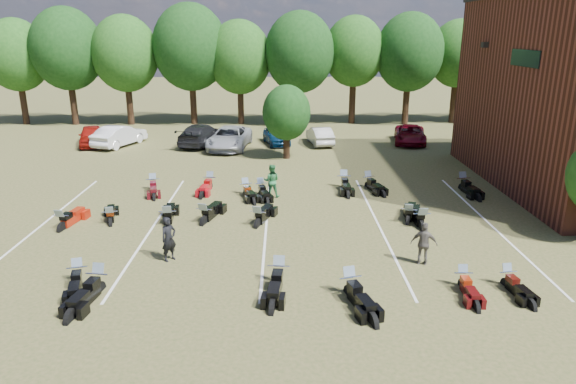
{
  "coord_description": "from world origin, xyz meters",
  "views": [
    {
      "loc": [
        -2.26,
        -18.43,
        8.25
      ],
      "look_at": [
        -2.02,
        4.0,
        1.2
      ],
      "focal_mm": 32.0,
      "sensor_mm": 36.0,
      "label": 1
    }
  ],
  "objects_px": {
    "car_4": "(276,136)",
    "motorcycle_14": "(154,190)",
    "motorcycle_0": "(79,283)",
    "car_0": "(92,136)",
    "motorcycle_3": "(279,284)",
    "person_green": "(272,181)",
    "person_black": "(169,239)",
    "person_grey": "(424,244)",
    "motorcycle_7": "(63,230)"
  },
  "relations": [
    {
      "from": "motorcycle_14",
      "to": "person_black",
      "type": "bearing_deg",
      "value": -87.36
    },
    {
      "from": "car_4",
      "to": "motorcycle_0",
      "type": "xyz_separation_m",
      "value": [
        -6.52,
        -22.6,
        -0.66
      ]
    },
    {
      "from": "car_0",
      "to": "person_green",
      "type": "distance_m",
      "value": 18.8
    },
    {
      "from": "car_4",
      "to": "motorcycle_7",
      "type": "distance_m",
      "value": 19.87
    },
    {
      "from": "car_0",
      "to": "person_black",
      "type": "relative_size",
      "value": 2.53
    },
    {
      "from": "car_4",
      "to": "motorcycle_7",
      "type": "relative_size",
      "value": 1.6
    },
    {
      "from": "motorcycle_7",
      "to": "motorcycle_0",
      "type": "bearing_deg",
      "value": 126.63
    },
    {
      "from": "car_4",
      "to": "motorcycle_14",
      "type": "xyz_separation_m",
      "value": [
        -6.54,
        -11.86,
        -0.66
      ]
    },
    {
      "from": "person_green",
      "to": "motorcycle_7",
      "type": "height_order",
      "value": "person_green"
    },
    {
      "from": "car_4",
      "to": "motorcycle_14",
      "type": "relative_size",
      "value": 1.69
    },
    {
      "from": "car_0",
      "to": "person_grey",
      "type": "distance_m",
      "value": 28.62
    },
    {
      "from": "car_4",
      "to": "person_black",
      "type": "xyz_separation_m",
      "value": [
        -3.78,
        -20.77,
        0.2
      ]
    },
    {
      "from": "person_black",
      "to": "person_grey",
      "type": "relative_size",
      "value": 1.05
    },
    {
      "from": "motorcycle_0",
      "to": "motorcycle_3",
      "type": "height_order",
      "value": "motorcycle_3"
    },
    {
      "from": "motorcycle_0",
      "to": "motorcycle_3",
      "type": "bearing_deg",
      "value": -16.36
    },
    {
      "from": "person_black",
      "to": "motorcycle_0",
      "type": "relative_size",
      "value": 0.78
    },
    {
      "from": "car_0",
      "to": "person_black",
      "type": "xyz_separation_m",
      "value": [
        10.12,
        -20.47,
        0.12
      ]
    },
    {
      "from": "motorcycle_3",
      "to": "motorcycle_14",
      "type": "xyz_separation_m",
      "value": [
        -6.87,
        10.87,
        0.0
      ]
    },
    {
      "from": "car_0",
      "to": "motorcycle_7",
      "type": "distance_m",
      "value": 18.02
    },
    {
      "from": "motorcycle_7",
      "to": "person_black",
      "type": "bearing_deg",
      "value": 158.77
    },
    {
      "from": "car_4",
      "to": "motorcycle_7",
      "type": "bearing_deg",
      "value": -130.91
    },
    {
      "from": "person_green",
      "to": "person_grey",
      "type": "bearing_deg",
      "value": 129.4
    },
    {
      "from": "motorcycle_14",
      "to": "motorcycle_7",
      "type": "bearing_deg",
      "value": -128.35
    },
    {
      "from": "car_4",
      "to": "motorcycle_3",
      "type": "bearing_deg",
      "value": -102.82
    },
    {
      "from": "car_0",
      "to": "motorcycle_7",
      "type": "relative_size",
      "value": 1.78
    },
    {
      "from": "car_4",
      "to": "person_green",
      "type": "xyz_separation_m",
      "value": [
        -0.1,
        -13.07,
        0.21
      ]
    },
    {
      "from": "motorcycle_3",
      "to": "motorcycle_14",
      "type": "distance_m",
      "value": 12.86
    },
    {
      "from": "person_green",
      "to": "motorcycle_3",
      "type": "bearing_deg",
      "value": 96.73
    },
    {
      "from": "motorcycle_7",
      "to": "car_4",
      "type": "bearing_deg",
      "value": -108.12
    },
    {
      "from": "person_black",
      "to": "motorcycle_0",
      "type": "bearing_deg",
      "value": 166.8
    },
    {
      "from": "car_0",
      "to": "car_4",
      "type": "distance_m",
      "value": 13.9
    },
    {
      "from": "person_black",
      "to": "car_0",
      "type": "bearing_deg",
      "value": 69.46
    },
    {
      "from": "person_grey",
      "to": "motorcycle_0",
      "type": "relative_size",
      "value": 0.74
    },
    {
      "from": "car_0",
      "to": "person_black",
      "type": "distance_m",
      "value": 22.83
    },
    {
      "from": "person_green",
      "to": "motorcycle_3",
      "type": "xyz_separation_m",
      "value": [
        0.43,
        -9.66,
        -0.87
      ]
    },
    {
      "from": "person_grey",
      "to": "motorcycle_0",
      "type": "bearing_deg",
      "value": 24.78
    },
    {
      "from": "car_0",
      "to": "motorcycle_3",
      "type": "height_order",
      "value": "car_0"
    },
    {
      "from": "car_0",
      "to": "car_4",
      "type": "height_order",
      "value": "car_0"
    },
    {
      "from": "person_grey",
      "to": "motorcycle_3",
      "type": "xyz_separation_m",
      "value": [
        -5.32,
        -1.51,
        -0.82
      ]
    },
    {
      "from": "car_0",
      "to": "motorcycle_14",
      "type": "distance_m",
      "value": 13.72
    },
    {
      "from": "car_4",
      "to": "motorcycle_0",
      "type": "relative_size",
      "value": 1.77
    },
    {
      "from": "person_black",
      "to": "person_green",
      "type": "bearing_deg",
      "value": 17.63
    },
    {
      "from": "person_green",
      "to": "person_grey",
      "type": "height_order",
      "value": "person_green"
    },
    {
      "from": "motorcycle_0",
      "to": "motorcycle_3",
      "type": "relative_size",
      "value": 0.89
    },
    {
      "from": "motorcycle_0",
      "to": "car_4",
      "type": "bearing_deg",
      "value": 58.57
    },
    {
      "from": "car_4",
      "to": "person_black",
      "type": "height_order",
      "value": "person_black"
    },
    {
      "from": "motorcycle_7",
      "to": "motorcycle_14",
      "type": "bearing_deg",
      "value": -104.65
    },
    {
      "from": "person_green",
      "to": "person_grey",
      "type": "distance_m",
      "value": 9.97
    },
    {
      "from": "motorcycle_0",
      "to": "car_0",
      "type": "bearing_deg",
      "value": 92.98
    },
    {
      "from": "motorcycle_0",
      "to": "person_black",
      "type": "bearing_deg",
      "value": 18.33
    }
  ]
}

